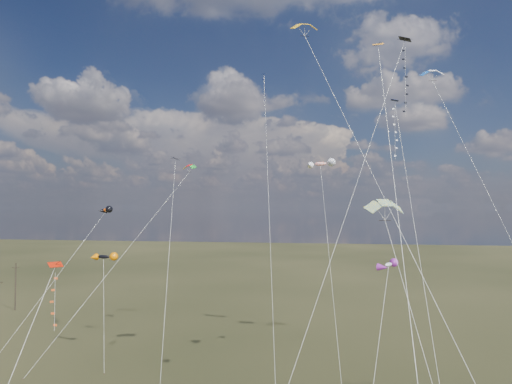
% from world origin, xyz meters
% --- Properties ---
extents(utility_pole_far, '(1.40, 0.20, 8.00)m').
position_xyz_m(utility_pole_far, '(-46.00, 44.00, 4.09)').
color(utility_pole_far, black).
rests_on(utility_pole_far, ground).
extents(diamond_black_high, '(12.13, 15.84, 32.57)m').
position_xyz_m(diamond_black_high, '(13.27, 14.29, 27.67)').
color(diamond_black_high, black).
rests_on(diamond_black_high, ground).
extents(diamond_navy_tall, '(5.59, 28.20, 37.25)m').
position_xyz_m(diamond_navy_tall, '(-1.86, 36.53, 31.82)').
color(diamond_navy_tall, '#091547').
rests_on(diamond_navy_tall, ground).
extents(diamond_black_mid, '(4.60, 16.08, 23.39)m').
position_xyz_m(diamond_black_mid, '(-9.42, 19.93, 16.60)').
color(diamond_black_mid, black).
rests_on(diamond_black_mid, ground).
extents(diamond_red_low, '(1.33, 11.26, 13.72)m').
position_xyz_m(diamond_red_low, '(-11.20, 1.68, 10.93)').
color(diamond_red_low, red).
rests_on(diamond_red_low, ground).
extents(diamond_navy_right, '(1.67, 17.03, 28.19)m').
position_xyz_m(diamond_navy_right, '(13.65, 19.04, 23.86)').
color(diamond_navy_right, '#111851').
rests_on(diamond_navy_right, ground).
extents(diamond_orange_center, '(0.89, 23.24, 29.96)m').
position_xyz_m(diamond_orange_center, '(10.90, 1.03, 19.89)').
color(diamond_orange_center, orange).
rests_on(diamond_orange_center, ground).
extents(parafoil_yellow, '(13.70, 27.97, 35.05)m').
position_xyz_m(parafoil_yellow, '(5.10, 15.18, 34.21)').
color(parafoil_yellow, yellow).
rests_on(parafoil_yellow, ground).
extents(parafoil_blue_white, '(9.02, 19.55, 33.16)m').
position_xyz_m(parafoil_blue_white, '(18.45, 25.71, 32.37)').
color(parafoil_blue_white, blue).
rests_on(parafoil_blue_white, ground).
extents(parafoil_striped, '(4.88, 13.06, 18.48)m').
position_xyz_m(parafoil_striped, '(11.16, 7.26, 17.75)').
color(parafoil_striped, yellow).
rests_on(parafoil_striped, ground).
extents(parafoil_tricolor, '(13.63, 16.39, 23.53)m').
position_xyz_m(parafoil_tricolor, '(-11.32, 31.27, 22.83)').
color(parafoil_tricolor, gold).
rests_on(parafoil_tricolor, ground).
extents(novelty_black_orange, '(4.88, 6.40, 12.15)m').
position_xyz_m(novelty_black_orange, '(-19.43, 24.25, 11.59)').
color(novelty_black_orange, black).
rests_on(novelty_black_orange, ground).
extents(novelty_orange_black, '(8.42, 13.55, 17.68)m').
position_xyz_m(novelty_orange_black, '(-22.41, 30.17, 17.08)').
color(novelty_orange_black, '#E44704').
rests_on(novelty_orange_black, ground).
extents(novelty_white_purple, '(3.56, 7.92, 13.41)m').
position_xyz_m(novelty_white_purple, '(11.68, 10.11, 12.98)').
color(novelty_white_purple, silver).
rests_on(novelty_white_purple, ground).
extents(novelty_redwhite_stripe, '(4.03, 15.75, 23.86)m').
position_xyz_m(novelty_redwhite_stripe, '(5.94, 33.81, 23.15)').
color(novelty_redwhite_stripe, red).
rests_on(novelty_redwhite_stripe, ground).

